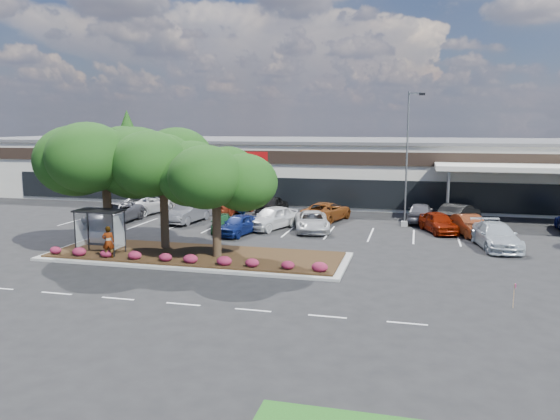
% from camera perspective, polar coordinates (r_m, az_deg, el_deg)
% --- Properties ---
extents(ground, '(160.00, 160.00, 0.00)m').
position_cam_1_polar(ground, '(28.49, -8.25, -7.08)').
color(ground, black).
rests_on(ground, ground).
extents(retail_store, '(80.40, 25.20, 6.25)m').
position_cam_1_polar(retail_store, '(60.30, 4.08, 4.47)').
color(retail_store, silver).
rests_on(retail_store, ground).
extents(landscape_island, '(18.00, 6.00, 0.26)m').
position_cam_1_polar(landscape_island, '(32.78, -8.84, -4.75)').
color(landscape_island, '#9C9B97').
rests_on(landscape_island, ground).
extents(lane_markings, '(33.12, 20.06, 0.01)m').
position_cam_1_polar(lane_markings, '(38.08, -2.49, -2.91)').
color(lane_markings, silver).
rests_on(lane_markings, ground).
extents(shrub_row, '(17.00, 0.80, 0.50)m').
position_cam_1_polar(shrub_row, '(30.82, -10.38, -4.93)').
color(shrub_row, maroon).
rests_on(shrub_row, landscape_island).
extents(bus_shelter, '(2.75, 1.55, 2.59)m').
position_cam_1_polar(bus_shelter, '(33.96, -18.21, -0.86)').
color(bus_shelter, black).
rests_on(bus_shelter, landscape_island).
extents(island_tree_west, '(7.20, 7.20, 7.89)m').
position_cam_1_polar(island_tree_west, '(35.28, -17.71, 2.63)').
color(island_tree_west, '#15330E').
rests_on(island_tree_west, landscape_island).
extents(island_tree_mid, '(6.60, 6.60, 7.32)m').
position_cam_1_polar(island_tree_mid, '(34.22, -12.07, 2.20)').
color(island_tree_mid, '#15330E').
rests_on(island_tree_mid, landscape_island).
extents(island_tree_east, '(5.80, 5.80, 6.50)m').
position_cam_1_polar(island_tree_east, '(31.32, -6.67, 0.97)').
color(island_tree_east, '#15330E').
rests_on(island_tree_east, landscape_island).
extents(conifer_north_west, '(4.40, 4.40, 10.00)m').
position_cam_1_polar(conifer_north_west, '(82.06, -15.60, 6.63)').
color(conifer_north_west, '#15330E').
rests_on(conifer_north_west, ground).
extents(person_waiting, '(0.80, 0.67, 1.86)m').
position_cam_1_polar(person_waiting, '(32.64, -17.50, -3.20)').
color(person_waiting, '#594C47').
rests_on(person_waiting, landscape_island).
extents(light_pole, '(1.43, 0.50, 10.27)m').
position_cam_1_polar(light_pole, '(42.84, 13.21, 4.34)').
color(light_pole, '#9C9B97').
rests_on(light_pole, ground).
extents(survey_stake, '(0.08, 0.14, 1.08)m').
position_cam_1_polar(survey_stake, '(25.66, 23.29, -7.92)').
color(survey_stake, tan).
rests_on(survey_stake, ground).
extents(car_0, '(2.91, 6.10, 1.68)m').
position_cam_1_polar(car_0, '(45.49, -17.04, -0.29)').
color(car_0, '#505158').
rests_on(car_0, ground).
extents(car_1, '(2.38, 5.11, 1.62)m').
position_cam_1_polar(car_1, '(44.49, -9.55, -0.25)').
color(car_1, '#54555B').
rests_on(car_1, ground).
extents(car_2, '(2.71, 4.17, 1.32)m').
position_cam_1_polar(car_2, '(40.55, -6.10, -1.29)').
color(car_2, '#194E28').
rests_on(car_2, ground).
extents(car_3, '(2.61, 4.59, 1.47)m').
position_cam_1_polar(car_3, '(39.07, -4.36, -1.54)').
color(car_3, navy).
rests_on(car_3, ground).
extents(car_4, '(3.79, 5.41, 1.71)m').
position_cam_1_polar(car_4, '(41.24, -0.83, -0.79)').
color(car_4, white).
rests_on(car_4, ground).
extents(car_5, '(3.58, 5.64, 1.45)m').
position_cam_1_polar(car_5, '(40.41, 3.36, -1.19)').
color(car_5, silver).
rests_on(car_5, ground).
extents(car_6, '(3.19, 4.77, 1.51)m').
position_cam_1_polar(car_6, '(41.41, 16.23, -1.25)').
color(car_6, maroon).
rests_on(car_6, ground).
extents(car_7, '(2.82, 4.70, 1.46)m').
position_cam_1_polar(car_7, '(40.94, 19.18, -1.54)').
color(car_7, maroon).
rests_on(car_7, ground).
extents(car_8, '(3.12, 5.79, 1.59)m').
position_cam_1_polar(car_8, '(37.36, 21.64, -2.54)').
color(car_8, silver).
rests_on(car_8, ground).
extents(car_9, '(3.74, 6.30, 1.64)m').
position_cam_1_polar(car_9, '(49.89, -13.72, 0.61)').
color(car_9, silver).
rests_on(car_9, ground).
extents(car_10, '(3.12, 5.58, 1.47)m').
position_cam_1_polar(car_10, '(49.99, -4.69, 0.76)').
color(car_10, navy).
rests_on(car_10, ground).
extents(car_11, '(3.60, 5.20, 1.64)m').
position_cam_1_polar(car_11, '(48.63, -4.94, 0.62)').
color(car_11, maroon).
rests_on(car_11, ground).
extents(car_12, '(2.08, 4.96, 1.68)m').
position_cam_1_polar(car_12, '(47.89, -0.79, 0.55)').
color(car_12, black).
rests_on(car_12, ground).
extents(car_13, '(4.02, 6.06, 1.55)m').
position_cam_1_polar(car_13, '(44.82, 4.87, -0.14)').
color(car_13, brown).
rests_on(car_13, ground).
extents(car_14, '(2.23, 4.91, 1.63)m').
position_cam_1_polar(car_14, '(45.33, 14.44, -0.24)').
color(car_14, '#54535B').
rests_on(car_14, ground).
extents(car_15, '(3.83, 5.51, 1.72)m').
position_cam_1_polar(car_15, '(44.87, 18.15, -0.44)').
color(car_15, black).
rests_on(car_15, ground).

